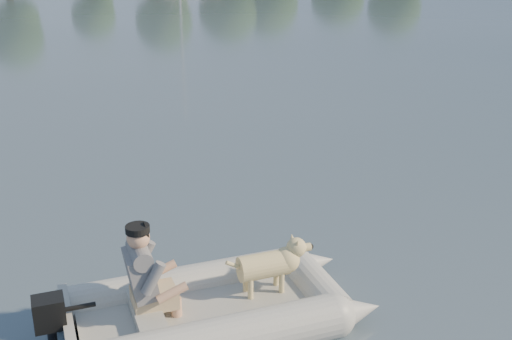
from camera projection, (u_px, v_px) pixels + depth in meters
water at (293, 317)px, 6.24m from camera, size 160.00×160.00×0.00m
dinghy at (209, 277)px, 5.96m from camera, size 4.28×3.08×1.21m
man at (143, 270)px, 5.74m from camera, size 0.68×0.60×0.93m
dog at (264, 270)px, 6.20m from camera, size 0.83×0.37×0.54m
outboard_motor at (51, 330)px, 5.58m from camera, size 0.38×0.29×0.68m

